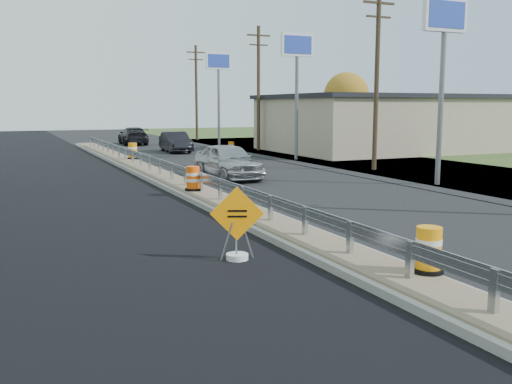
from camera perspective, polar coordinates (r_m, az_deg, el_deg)
name	(u,v)px	position (r m, az deg, el deg)	size (l,w,h in m)	color
ground	(243,216)	(17.95, -1.33, -2.38)	(140.00, 140.00, 0.00)	black
milled_overlay	(63,184)	(26.56, -18.76, 0.75)	(7.20, 120.00, 0.01)	black
median	(172,182)	(25.40, -8.39, 1.02)	(1.60, 55.00, 0.23)	gray
guardrail	(166,166)	(26.28, -9.02, 2.61)	(0.10, 46.15, 0.72)	silver
retail_building_near	(391,123)	(45.72, 13.35, 6.78)	(18.50, 12.50, 4.27)	tan
pylon_sign_south	(444,33)	(26.09, 18.31, 14.90)	(2.20, 0.30, 7.90)	slate
pylon_sign_mid	(297,57)	(36.74, 4.12, 13.34)	(2.20, 0.30, 7.90)	slate
pylon_sign_north	(218,70)	(49.48, -3.78, 12.11)	(2.20, 0.30, 7.90)	slate
utility_pole_smid	(377,77)	(31.24, 11.98, 11.19)	(1.90, 0.26, 9.40)	#473523
utility_pole_nmid	(258,86)	(44.25, 0.25, 10.55)	(1.90, 0.26, 9.40)	#473523
utility_pole_north	(196,91)	(58.22, -5.99, 10.03)	(1.90, 0.26, 9.40)	#473523
tree_far_yellow	(346,95)	(60.04, 9.03, 9.55)	(4.62, 4.62, 6.86)	#473523
caution_sign	(237,242)	(12.76, -1.91, -4.98)	(1.12, 0.50, 1.66)	white
barrel_median_near	(428,251)	(11.51, 16.86, -5.63)	(0.61, 0.61, 0.90)	black
barrel_median_mid	(193,179)	(21.82, -6.32, 1.31)	(0.63, 0.63, 0.92)	black
barrel_median_far	(133,151)	(35.61, -12.23, 4.01)	(0.66, 0.66, 0.97)	black
barrel_shoulder_mid	(231,147)	(42.46, -2.49, 4.48)	(0.55, 0.55, 0.80)	black
barrel_shoulder_far	(168,140)	(52.06, -8.84, 5.16)	(0.57, 0.57, 0.84)	black
car_silver	(228,161)	(27.18, -2.81, 3.13)	(1.97, 4.89, 1.67)	#ABAAAF
car_dark_mid	(176,142)	(43.18, -8.04, 4.98)	(1.61, 4.62, 1.52)	black
car_dark_far	(133,136)	(52.60, -12.19, 5.51)	(2.17, 5.35, 1.55)	black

